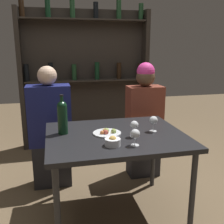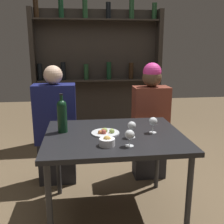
{
  "view_description": "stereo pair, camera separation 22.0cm",
  "coord_description": "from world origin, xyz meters",
  "px_view_note": "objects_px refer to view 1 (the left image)",
  "views": [
    {
      "loc": [
        -0.48,
        -1.95,
        1.43
      ],
      "look_at": [
        0.0,
        0.14,
        0.89
      ],
      "focal_mm": 42.0,
      "sensor_mm": 36.0,
      "label": 1
    },
    {
      "loc": [
        -0.26,
        -1.99,
        1.43
      ],
      "look_at": [
        0.0,
        0.14,
        0.89
      ],
      "focal_mm": 42.0,
      "sensor_mm": 36.0,
      "label": 2
    }
  ],
  "objects_px": {
    "wine_bottle": "(62,116)",
    "wine_glass_2": "(153,121)",
    "seated_person_left": "(50,132)",
    "wine_glass_1": "(134,126)",
    "snack_bowl": "(113,142)",
    "wine_glass_0": "(135,134)",
    "food_plate_0": "(107,133)",
    "seated_person_right": "(144,122)"
  },
  "relations": [
    {
      "from": "wine_bottle",
      "to": "wine_glass_2",
      "type": "xyz_separation_m",
      "value": [
        0.73,
        -0.11,
        -0.06
      ]
    },
    {
      "from": "seated_person_left",
      "to": "wine_glass_1",
      "type": "bearing_deg",
      "value": -49.41
    },
    {
      "from": "snack_bowl",
      "to": "wine_glass_1",
      "type": "bearing_deg",
      "value": 35.11
    },
    {
      "from": "wine_glass_0",
      "to": "snack_bowl",
      "type": "relative_size",
      "value": 1.07
    },
    {
      "from": "wine_bottle",
      "to": "wine_glass_2",
      "type": "bearing_deg",
      "value": -8.66
    },
    {
      "from": "wine_glass_2",
      "to": "seated_person_left",
      "type": "distance_m",
      "value": 1.1
    },
    {
      "from": "wine_glass_1",
      "to": "food_plate_0",
      "type": "height_order",
      "value": "wine_glass_1"
    },
    {
      "from": "wine_glass_2",
      "to": "seated_person_right",
      "type": "bearing_deg",
      "value": 76.13
    },
    {
      "from": "wine_glass_2",
      "to": "food_plate_0",
      "type": "relative_size",
      "value": 0.58
    },
    {
      "from": "wine_glass_0",
      "to": "wine_glass_2",
      "type": "distance_m",
      "value": 0.36
    },
    {
      "from": "wine_bottle",
      "to": "wine_glass_2",
      "type": "relative_size",
      "value": 2.45
    },
    {
      "from": "wine_bottle",
      "to": "wine_glass_0",
      "type": "height_order",
      "value": "wine_bottle"
    },
    {
      "from": "seated_person_left",
      "to": "seated_person_right",
      "type": "bearing_deg",
      "value": 0.0
    },
    {
      "from": "food_plate_0",
      "to": "snack_bowl",
      "type": "distance_m",
      "value": 0.26
    },
    {
      "from": "wine_glass_2",
      "to": "wine_glass_0",
      "type": "bearing_deg",
      "value": -132.25
    },
    {
      "from": "wine_bottle",
      "to": "wine_glass_0",
      "type": "bearing_deg",
      "value": -38.03
    },
    {
      "from": "snack_bowl",
      "to": "seated_person_right",
      "type": "height_order",
      "value": "seated_person_right"
    },
    {
      "from": "wine_glass_2",
      "to": "food_plate_0",
      "type": "bearing_deg",
      "value": 177.07
    },
    {
      "from": "wine_glass_1",
      "to": "seated_person_right",
      "type": "distance_m",
      "value": 0.86
    },
    {
      "from": "snack_bowl",
      "to": "seated_person_left",
      "type": "xyz_separation_m",
      "value": [
        -0.44,
        0.9,
        -0.19
      ]
    },
    {
      "from": "wine_glass_1",
      "to": "food_plate_0",
      "type": "relative_size",
      "value": 0.57
    },
    {
      "from": "wine_glass_1",
      "to": "food_plate_0",
      "type": "distance_m",
      "value": 0.24
    },
    {
      "from": "food_plate_0",
      "to": "wine_glass_2",
      "type": "bearing_deg",
      "value": -2.93
    },
    {
      "from": "wine_glass_0",
      "to": "wine_glass_2",
      "type": "height_order",
      "value": "wine_glass_2"
    },
    {
      "from": "wine_bottle",
      "to": "wine_glass_0",
      "type": "xyz_separation_m",
      "value": [
        0.49,
        -0.38,
        -0.07
      ]
    },
    {
      "from": "wine_glass_0",
      "to": "snack_bowl",
      "type": "xyz_separation_m",
      "value": [
        -0.16,
        0.03,
        -0.05
      ]
    },
    {
      "from": "wine_glass_0",
      "to": "wine_bottle",
      "type": "bearing_deg",
      "value": 141.97
    },
    {
      "from": "snack_bowl",
      "to": "seated_person_right",
      "type": "xyz_separation_m",
      "value": [
        0.57,
        0.9,
        -0.15
      ]
    },
    {
      "from": "food_plate_0",
      "to": "snack_bowl",
      "type": "relative_size",
      "value": 2.0
    },
    {
      "from": "wine_glass_1",
      "to": "wine_glass_2",
      "type": "relative_size",
      "value": 0.99
    },
    {
      "from": "wine_glass_2",
      "to": "wine_bottle",
      "type": "bearing_deg",
      "value": 171.34
    },
    {
      "from": "seated_person_left",
      "to": "food_plate_0",
      "type": "bearing_deg",
      "value": -54.76
    },
    {
      "from": "wine_bottle",
      "to": "seated_person_right",
      "type": "distance_m",
      "value": 1.09
    },
    {
      "from": "wine_bottle",
      "to": "wine_glass_2",
      "type": "distance_m",
      "value": 0.74
    },
    {
      "from": "wine_bottle",
      "to": "seated_person_right",
      "type": "bearing_deg",
      "value": 31.55
    },
    {
      "from": "wine_glass_0",
      "to": "food_plate_0",
      "type": "bearing_deg",
      "value": 116.25
    },
    {
      "from": "wine_glass_1",
      "to": "wine_glass_2",
      "type": "xyz_separation_m",
      "value": [
        0.2,
        0.09,
        0.0
      ]
    },
    {
      "from": "wine_bottle",
      "to": "wine_glass_0",
      "type": "distance_m",
      "value": 0.62
    },
    {
      "from": "seated_person_right",
      "to": "wine_bottle",
      "type": "bearing_deg",
      "value": -148.45
    },
    {
      "from": "wine_glass_2",
      "to": "snack_bowl",
      "type": "distance_m",
      "value": 0.47
    },
    {
      "from": "seated_person_right",
      "to": "wine_glass_0",
      "type": "bearing_deg",
      "value": -113.68
    },
    {
      "from": "food_plate_0",
      "to": "seated_person_left",
      "type": "bearing_deg",
      "value": 125.24
    }
  ]
}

